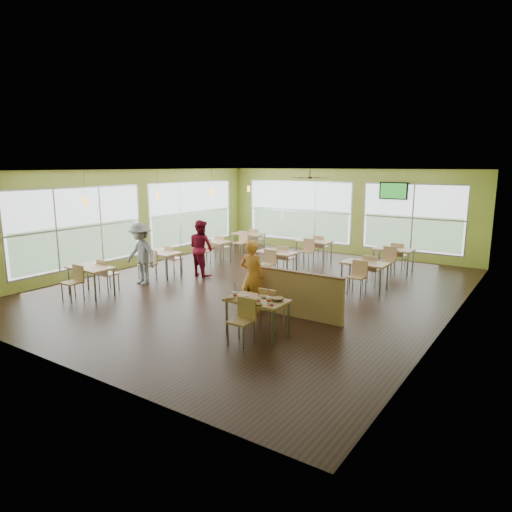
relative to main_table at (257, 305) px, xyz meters
name	(u,v)px	position (x,y,z in m)	size (l,w,h in m)	color
room	(257,230)	(-2.00, 3.00, 0.97)	(12.00, 12.04, 3.20)	black
window_bays	(244,218)	(-4.65, 6.08, 0.85)	(9.24, 10.24, 2.38)	white
main_table	(257,305)	(0.00, 0.00, 0.00)	(1.22, 1.52, 0.87)	tan
half_wall_divider	(293,293)	(0.00, 1.45, -0.11)	(2.40, 0.14, 1.04)	tan
dining_tables	(260,252)	(-3.05, 4.71, 0.00)	(6.92, 8.72, 0.87)	tan
pendant_lights	(185,193)	(-5.20, 3.68, 1.82)	(0.11, 7.31, 0.86)	#2D2119
ceiling_fan	(310,178)	(-2.00, 6.00, 2.32)	(1.25, 1.25, 0.29)	#2D2119
tv_backwall	(394,191)	(-0.20, 8.90, 1.82)	(1.00, 0.07, 0.60)	black
man_plaid	(252,276)	(-0.93, 1.18, 0.21)	(0.62, 0.40, 1.69)	orange
patron_maroon	(201,248)	(-4.21, 3.22, 0.23)	(0.84, 0.65, 1.72)	maroon
patron_grey	(141,254)	(-4.97, 1.52, 0.25)	(1.14, 0.66, 1.76)	slate
cup_blue	(235,295)	(-0.39, -0.20, 0.19)	(0.10, 0.10, 0.36)	white
cup_yellow	(247,298)	(-0.11, -0.21, 0.18)	(0.09, 0.09, 0.32)	white
cup_red_near	(259,300)	(0.17, -0.21, 0.18)	(0.08, 0.08, 0.30)	white
cup_red_far	(269,300)	(0.34, -0.12, 0.19)	(0.10, 0.10, 0.36)	white
food_basket	(277,299)	(0.37, 0.14, 0.15)	(0.26, 0.26, 0.06)	black
ketchup_cup	(272,305)	(0.46, -0.20, 0.13)	(0.06, 0.06, 0.03)	#9C0A0C
wrapper_left	(229,298)	(-0.47, -0.30, 0.14)	(0.17, 0.15, 0.04)	#9F804D
wrapper_mid	(265,297)	(0.08, 0.17, 0.15)	(0.22, 0.20, 0.06)	#9F804D
wrapper_right	(259,304)	(0.23, -0.29, 0.14)	(0.16, 0.14, 0.04)	#9F804D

